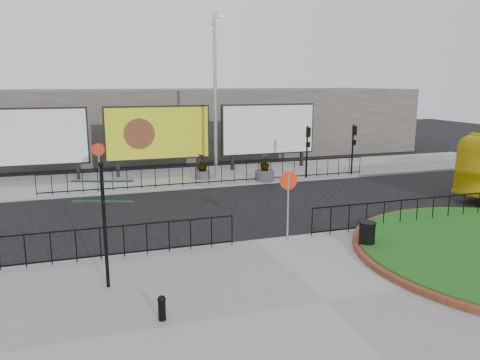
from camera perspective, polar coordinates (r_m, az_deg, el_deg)
name	(u,v)px	position (r m, az deg, el deg)	size (l,w,h in m)	color
ground	(257,243)	(16.69, 2.04, -7.66)	(90.00, 90.00, 0.00)	black
pavement_near	(324,304)	(12.47, 10.20, -14.61)	(30.00, 10.00, 0.12)	gray
pavement_far	(187,177)	(27.86, -6.45, 0.38)	(44.00, 6.00, 0.12)	gray
railing_near_left	(76,246)	(15.29, -19.36, -7.56)	(10.00, 0.10, 1.10)	black
railing_near_right	(417,211)	(19.38, 20.77, -3.59)	(9.00, 0.10, 1.10)	black
railing_far	(215,174)	(25.39, -3.03, 0.72)	(18.00, 0.10, 1.10)	black
speed_sign_far	(99,157)	(24.45, -16.85, 2.75)	(0.64, 0.07, 2.47)	gray
speed_sign_near	(288,191)	(16.17, 5.90, -1.29)	(0.64, 0.07, 2.47)	gray
billboard_left	(29,138)	(28.07, -24.31, 4.74)	(6.20, 0.31, 4.10)	black
billboard_mid	(158,133)	(28.17, -9.98, 5.63)	(6.20, 0.31, 4.10)	black
billboard_right	(268,130)	(29.96, 3.46, 6.15)	(6.20, 0.31, 4.10)	black
lamp_post	(215,96)	(26.70, -3.03, 10.25)	(0.74, 0.18, 9.23)	gray
signal_pole_a	(308,144)	(27.12, 8.24, 4.38)	(0.22, 0.26, 3.00)	black
signal_pole_b	(353,142)	(28.57, 13.66, 4.55)	(0.22, 0.26, 3.00)	black
building_backdrop	(160,122)	(37.29, -9.69, 6.98)	(40.00, 10.00, 5.00)	#666259
fingerpost_sign	(104,213)	(12.83, -16.26, -3.87)	(1.60, 0.75, 3.46)	black
bollard	(162,307)	(11.41, -9.51, -14.99)	(0.20, 0.20, 0.61)	black
litter_bin	(367,236)	(16.15, 15.21, -6.55)	(0.56, 0.56, 0.93)	black
planter_b	(203,168)	(26.93, -4.59, 1.42)	(0.84, 0.84, 1.45)	#4C4C4F
planter_c	(265,172)	(26.38, 3.02, 1.04)	(1.09, 1.09, 1.52)	#4C4C4F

